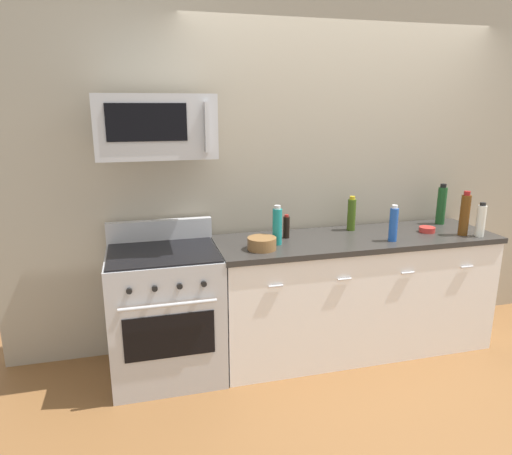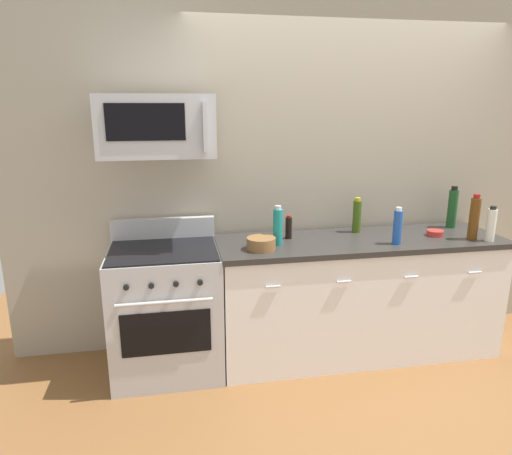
% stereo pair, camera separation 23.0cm
% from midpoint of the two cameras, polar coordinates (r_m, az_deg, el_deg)
% --- Properties ---
extents(ground_plane, '(6.28, 6.28, 0.00)m').
position_cam_midpoint_polar(ground_plane, '(3.90, 9.92, -14.24)').
color(ground_plane, brown).
extents(back_wall, '(5.23, 0.10, 2.70)m').
position_cam_midpoint_polar(back_wall, '(3.82, 8.29, 6.72)').
color(back_wall, '#9E937F').
rests_on(back_wall, ground_plane).
extents(counter_unit, '(2.14, 0.66, 0.92)m').
position_cam_midpoint_polar(counter_unit, '(3.70, 10.25, -8.00)').
color(counter_unit, white).
rests_on(counter_unit, ground_plane).
extents(range_oven, '(0.76, 0.69, 1.07)m').
position_cam_midpoint_polar(range_oven, '(3.39, -12.99, -10.18)').
color(range_oven, '#B7BABF').
rests_on(range_oven, ground_plane).
extents(microwave, '(0.74, 0.44, 0.40)m').
position_cam_midpoint_polar(microwave, '(3.13, -14.40, 12.00)').
color(microwave, '#B7BABF').
extents(bottle_soda_blue, '(0.06, 0.06, 0.27)m').
position_cam_midpoint_polar(bottle_soda_blue, '(3.46, 14.78, 0.40)').
color(bottle_soda_blue, '#1E4CA5').
rests_on(bottle_soda_blue, countertop_slab).
extents(bottle_olive_oil, '(0.07, 0.07, 0.27)m').
position_cam_midpoint_polar(bottle_olive_oil, '(3.69, 9.96, 1.62)').
color(bottle_olive_oil, '#385114').
rests_on(bottle_olive_oil, countertop_slab).
extents(bottle_soy_sauce_dark, '(0.05, 0.05, 0.18)m').
position_cam_midpoint_polar(bottle_soy_sauce_dark, '(3.44, 1.85, 0.06)').
color(bottle_soy_sauce_dark, black).
rests_on(bottle_soy_sauce_dark, countertop_slab).
extents(bottle_wine_amber, '(0.07, 0.07, 0.34)m').
position_cam_midpoint_polar(bottle_wine_amber, '(3.79, 22.78, 1.49)').
color(bottle_wine_amber, '#59330F').
rests_on(bottle_wine_amber, countertop_slab).
extents(bottle_sparkling_teal, '(0.07, 0.07, 0.28)m').
position_cam_midpoint_polar(bottle_sparkling_teal, '(3.26, 0.61, 0.17)').
color(bottle_sparkling_teal, '#197F7A').
rests_on(bottle_sparkling_teal, countertop_slab).
extents(bottle_wine_green, '(0.07, 0.07, 0.34)m').
position_cam_midpoint_polar(bottle_wine_green, '(4.08, 20.42, 2.61)').
color(bottle_wine_green, '#19471E').
rests_on(bottle_wine_green, countertop_slab).
extents(bottle_vinegar_white, '(0.07, 0.07, 0.26)m').
position_cam_midpoint_polar(bottle_vinegar_white, '(3.81, 24.45, 0.79)').
color(bottle_vinegar_white, silver).
rests_on(bottle_vinegar_white, countertop_slab).
extents(bowl_red_small, '(0.12, 0.12, 0.04)m').
position_cam_midpoint_polar(bowl_red_small, '(3.81, 18.74, -0.23)').
color(bowl_red_small, '#B72D28').
rests_on(bowl_red_small, countertop_slab).
extents(bowl_wooden_salad, '(0.20, 0.20, 0.08)m').
position_cam_midpoint_polar(bowl_wooden_salad, '(3.17, -1.36, -1.96)').
color(bowl_wooden_salad, brown).
rests_on(bowl_wooden_salad, countertop_slab).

